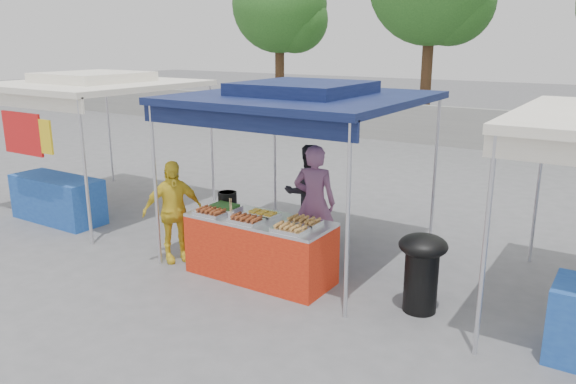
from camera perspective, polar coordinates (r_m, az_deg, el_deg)
The scene contains 21 objects.
ground_plane at distance 7.86m, azimuth -2.38°, elevation -8.38°, with size 80.00×80.00×0.00m, color slate.
back_wall at distance 17.58m, azimuth 18.71°, elevation 6.09°, with size 40.00×0.25×1.20m, color gray.
main_canopy at distance 8.06m, azimuth 1.44°, elevation 9.68°, with size 3.20×3.20×2.57m.
neighbor_stall_left at distance 10.91m, azimuth -20.51°, elevation 6.11°, with size 3.20×3.20×2.57m.
tree_0 at distance 22.64m, azimuth -0.48°, elevation 18.12°, with size 3.68×3.65×6.28m.
vendor_table at distance 7.63m, azimuth -2.85°, elevation -5.70°, with size 2.00×0.80×0.85m.
food_tray_fl at distance 7.68m, azimuth -7.87°, elevation -2.06°, with size 0.42×0.30×0.07m.
food_tray_fm at distance 7.32m, azimuth -4.28°, elevation -2.83°, with size 0.42×0.30×0.07m.
food_tray_fr at distance 6.95m, azimuth 0.20°, elevation -3.77°, with size 0.42×0.30×0.07m.
food_tray_bl at distance 7.89m, azimuth -6.45°, elevation -1.53°, with size 0.42×0.30×0.07m.
food_tray_bm at distance 7.56m, azimuth -2.58°, elevation -2.20°, with size 0.42×0.30×0.07m.
food_tray_br at distance 7.23m, azimuth 1.65°, elevation -3.01°, with size 0.42×0.30×0.07m.
cooking_pot at distance 8.20m, azimuth -6.18°, elevation -0.54°, with size 0.27×0.27×0.16m, color black.
skewer_cup at distance 7.40m, azimuth -5.80°, elevation -2.49°, with size 0.09×0.09×0.11m, color silver.
wok_burner at distance 6.84m, azimuth 13.44°, elevation -7.33°, with size 0.57×0.57×0.97m.
crate_left at distance 8.36m, azimuth -3.46°, elevation -5.70°, with size 0.55×0.39×0.33m, color #1638B5.
crate_right at distance 8.07m, azimuth 0.46°, elevation -6.54°, with size 0.52×0.36×0.31m, color #1638B5.
crate_stacked at distance 7.96m, azimuth 0.47°, elevation -4.54°, with size 0.48×0.34×0.29m, color #1638B5.
vendor_woman at distance 8.18m, azimuth 2.69°, elevation -1.06°, with size 0.62×0.41×1.71m, color #99618B.
helper_man at distance 9.02m, azimuth 2.02°, elevation -0.02°, with size 0.76×0.59×1.55m, color black.
customer_person at distance 8.28m, azimuth -11.62°, elevation -1.94°, with size 0.88×0.37×1.50m, color yellow.
Camera 1 is at (4.16, -5.89, 3.15)m, focal length 35.00 mm.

